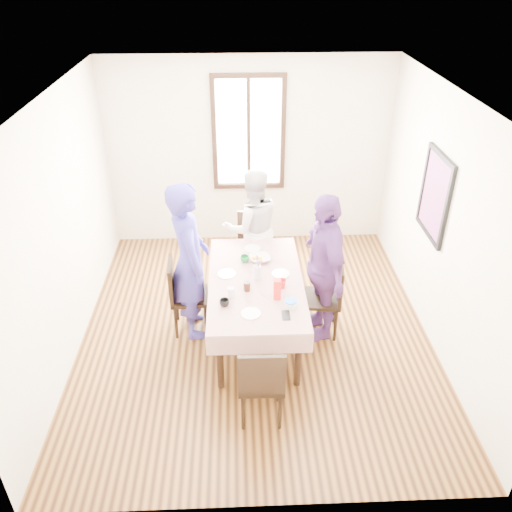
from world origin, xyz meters
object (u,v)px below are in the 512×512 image
at_px(chair_near, 261,380).
at_px(chair_far, 252,249).
at_px(chair_right, 322,298).
at_px(person_left, 189,261).
at_px(dining_table, 256,309).
at_px(person_right, 322,267).
at_px(chair_left, 190,296).
at_px(person_far, 252,227).

bearing_deg(chair_near, chair_far, 91.07).
distance_m(chair_right, chair_near, 1.46).
height_order(chair_near, person_left, person_left).
distance_m(dining_table, chair_far, 1.20).
bearing_deg(person_right, chair_far, -157.27).
xyz_separation_m(chair_far, person_left, (-0.73, -1.03, 0.47)).
bearing_deg(person_right, chair_near, -40.30).
xyz_separation_m(chair_left, chair_near, (0.75, -1.36, 0.00)).
distance_m(chair_right, person_left, 1.56).
xyz_separation_m(chair_left, chair_right, (1.50, -0.11, 0.00)).
height_order(person_left, person_far, person_left).
height_order(dining_table, person_left, person_left).
distance_m(chair_right, person_right, 0.42).
height_order(chair_right, person_right, person_right).
relative_size(chair_near, person_right, 0.52).
height_order(dining_table, chair_near, chair_near).
bearing_deg(person_far, chair_left, 42.16).
bearing_deg(chair_left, person_right, 82.40).
distance_m(chair_left, chair_near, 1.55).
bearing_deg(chair_near, person_far, 91.07).
bearing_deg(chair_near, person_left, 119.38).
bearing_deg(person_left, chair_far, -48.54).
relative_size(dining_table, chair_left, 1.91).
bearing_deg(person_right, chair_right, 80.05).
bearing_deg(chair_far, chair_left, 61.34).
distance_m(chair_far, person_left, 1.35).
relative_size(dining_table, chair_near, 1.91).
distance_m(dining_table, person_right, 0.89).
distance_m(dining_table, person_far, 1.24).
xyz_separation_m(chair_right, person_right, (-0.02, -0.00, 0.42)).
bearing_deg(person_far, dining_table, 78.81).
height_order(dining_table, chair_right, chair_right).
xyz_separation_m(person_left, person_right, (1.46, -0.11, -0.05)).
xyz_separation_m(chair_far, chair_near, (0.00, -2.39, 0.00)).
bearing_deg(chair_left, dining_table, 74.36).
height_order(chair_left, person_left, person_left).
height_order(person_far, person_right, person_right).
distance_m(chair_near, person_right, 1.50).
relative_size(chair_near, person_left, 0.49).
distance_m(chair_left, chair_far, 1.27).
height_order(chair_far, person_left, person_left).
height_order(chair_right, chair_near, same).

